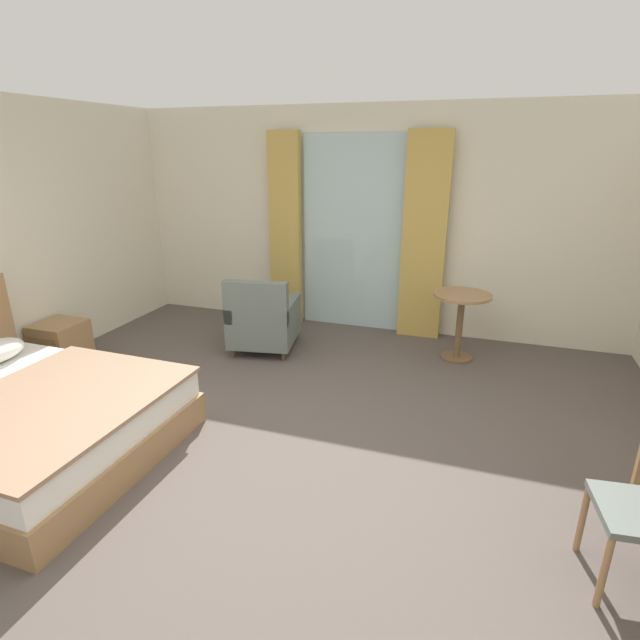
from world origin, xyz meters
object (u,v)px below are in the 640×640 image
(armchair_by_window, at_px, (263,321))
(bed, at_px, (15,419))
(nightstand, at_px, (61,344))
(round_cafe_table, at_px, (461,312))

(armchair_by_window, bearing_deg, bed, -111.13)
(bed, height_order, nightstand, bed)
(armchair_by_window, xyz_separation_m, round_cafe_table, (2.08, 0.44, 0.19))
(nightstand, bearing_deg, bed, -55.79)
(nightstand, relative_size, round_cafe_table, 0.64)
(bed, xyz_separation_m, round_cafe_table, (3.00, 2.81, 0.26))
(armchair_by_window, bearing_deg, round_cafe_table, 11.81)
(bed, relative_size, nightstand, 4.49)
(bed, distance_m, round_cafe_table, 4.12)
(bed, bearing_deg, armchair_by_window, 68.87)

